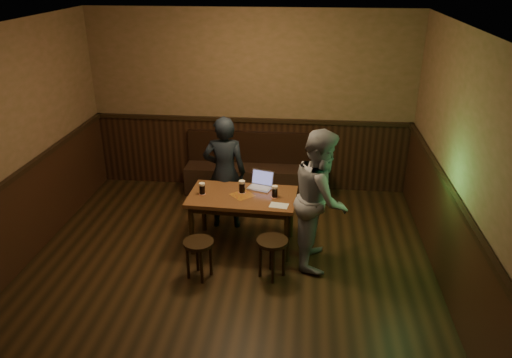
{
  "coord_description": "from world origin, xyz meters",
  "views": [
    {
      "loc": [
        0.86,
        -4.48,
        3.42
      ],
      "look_at": [
        0.29,
        1.01,
        0.99
      ],
      "focal_mm": 35.0,
      "sensor_mm": 36.0,
      "label": 1
    }
  ],
  "objects": [
    {
      "name": "pint_left",
      "position": [
        -0.4,
        1.09,
        0.79
      ],
      "size": [
        0.1,
        0.1,
        0.15
      ],
      "color": "#A63114",
      "rests_on": "pub_table"
    },
    {
      "name": "room",
      "position": [
        0.0,
        0.22,
        1.2
      ],
      "size": [
        5.04,
        6.04,
        2.84
      ],
      "color": "black",
      "rests_on": "ground"
    },
    {
      "name": "stool_left",
      "position": [
        -0.3,
        0.34,
        0.38
      ],
      "size": [
        0.46,
        0.46,
        0.48
      ],
      "rotation": [
        0.0,
        0.0,
        0.39
      ],
      "color": "black",
      "rests_on": "ground"
    },
    {
      "name": "stool_right",
      "position": [
        0.54,
        0.44,
        0.39
      ],
      "size": [
        0.42,
        0.42,
        0.49
      ],
      "rotation": [
        0.0,
        0.0,
        0.17
      ],
      "color": "black",
      "rests_on": "ground"
    },
    {
      "name": "person_suit",
      "position": [
        -0.2,
        1.61,
        0.79
      ],
      "size": [
        0.6,
        0.42,
        1.58
      ],
      "primitive_type": "imported",
      "rotation": [
        0.0,
        0.0,
        3.22
      ],
      "color": "black",
      "rests_on": "ground"
    },
    {
      "name": "pint_right",
      "position": [
        0.51,
        1.09,
        0.79
      ],
      "size": [
        0.1,
        0.1,
        0.15
      ],
      "color": "#A63114",
      "rests_on": "pub_table"
    },
    {
      "name": "bench",
      "position": [
        0.11,
        2.75,
        0.31
      ],
      "size": [
        2.2,
        0.5,
        0.95
      ],
      "color": "black",
      "rests_on": "ground"
    },
    {
      "name": "pub_table",
      "position": [
        0.11,
        1.11,
        0.62
      ],
      "size": [
        1.37,
        0.82,
        0.72
      ],
      "rotation": [
        0.0,
        0.0,
        -0.05
      ],
      "color": "#4F2916",
      "rests_on": "ground"
    },
    {
      "name": "menu",
      "position": [
        0.58,
        0.86,
        0.72
      ],
      "size": [
        0.24,
        0.18,
        0.0
      ],
      "primitive_type": "cube",
      "rotation": [
        0.0,
        0.0,
        -0.15
      ],
      "color": "silver",
      "rests_on": "pub_table"
    },
    {
      "name": "person_grey",
      "position": [
        1.07,
        0.85,
        0.84
      ],
      "size": [
        0.67,
        0.85,
        1.69
      ],
      "primitive_type": "imported",
      "rotation": [
        0.0,
        0.0,
        1.53
      ],
      "color": "gray",
      "rests_on": "ground"
    },
    {
      "name": "pint_mid",
      "position": [
        0.09,
        1.18,
        0.8
      ],
      "size": [
        0.11,
        0.11,
        0.16
      ],
      "color": "#A63114",
      "rests_on": "pub_table"
    },
    {
      "name": "laptop",
      "position": [
        0.32,
        1.37,
        0.77
      ],
      "size": [
        0.36,
        0.32,
        0.21
      ],
      "rotation": [
        0.0,
        0.0,
        -0.29
      ],
      "color": "silver",
      "rests_on": "pub_table"
    }
  ]
}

